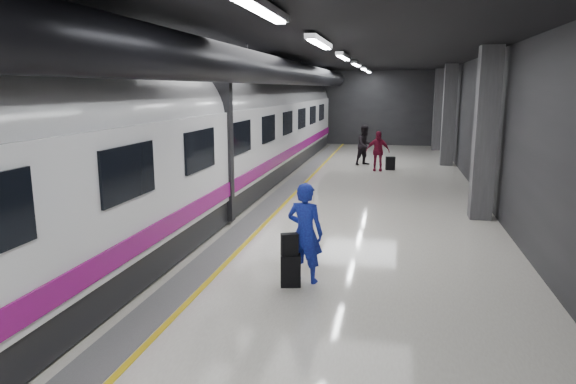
# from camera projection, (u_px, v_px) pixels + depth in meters

# --- Properties ---
(ground) EXTENTS (40.00, 40.00, 0.00)m
(ground) POSITION_uv_depth(u_px,v_px,m) (300.00, 228.00, 12.83)
(ground) COLOR white
(ground) RESTS_ON ground
(platform_hall) EXTENTS (10.02, 40.02, 4.51)m
(platform_hall) POSITION_uv_depth(u_px,v_px,m) (296.00, 84.00, 13.10)
(platform_hall) COLOR black
(platform_hall) RESTS_ON ground
(train) EXTENTS (3.05, 38.00, 4.05)m
(train) POSITION_uv_depth(u_px,v_px,m) (175.00, 143.00, 13.07)
(train) COLOR black
(train) RESTS_ON ground
(traveler_main) EXTENTS (0.73, 0.55, 1.82)m
(traveler_main) POSITION_uv_depth(u_px,v_px,m) (305.00, 233.00, 9.12)
(traveler_main) COLOR #193AC0
(traveler_main) RESTS_ON ground
(suitcase_main) EXTENTS (0.39, 0.30, 0.57)m
(suitcase_main) POSITION_uv_depth(u_px,v_px,m) (291.00, 270.00, 9.02)
(suitcase_main) COLOR black
(suitcase_main) RESTS_ON ground
(shoulder_bag) EXTENTS (0.33, 0.26, 0.39)m
(shoulder_bag) POSITION_uv_depth(u_px,v_px,m) (289.00, 244.00, 8.92)
(shoulder_bag) COLOR black
(shoulder_bag) RESTS_ON suitcase_main
(traveler_far_a) EXTENTS (1.12, 1.09, 1.82)m
(traveler_far_a) POSITION_uv_depth(u_px,v_px,m) (365.00, 145.00, 23.24)
(traveler_far_a) COLOR black
(traveler_far_a) RESTS_ON ground
(traveler_far_b) EXTENTS (0.99, 0.43, 1.68)m
(traveler_far_b) POSITION_uv_depth(u_px,v_px,m) (378.00, 151.00, 21.61)
(traveler_far_b) COLOR maroon
(traveler_far_b) RESTS_ON ground
(suitcase_far) EXTENTS (0.42, 0.31, 0.57)m
(suitcase_far) POSITION_uv_depth(u_px,v_px,m) (390.00, 163.00, 21.94)
(suitcase_far) COLOR black
(suitcase_far) RESTS_ON ground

